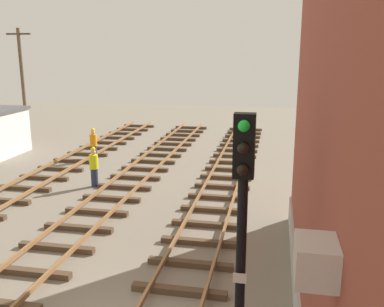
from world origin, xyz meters
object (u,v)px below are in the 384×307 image
(track_worker_distant, at_px, (94,167))
(track_worker_foreground, at_px, (94,144))
(signal_mast, at_px, (242,222))
(utility_pole_far, at_px, (23,81))

(track_worker_distant, bearing_deg, track_worker_foreground, 113.90)
(signal_mast, relative_size, track_worker_distant, 2.74)
(utility_pole_far, distance_m, track_worker_foreground, 9.90)
(track_worker_foreground, distance_m, track_worker_distant, 4.92)
(signal_mast, distance_m, utility_pole_far, 26.91)
(signal_mast, bearing_deg, track_worker_foreground, 122.15)
(track_worker_distant, bearing_deg, signal_mast, -54.76)
(signal_mast, relative_size, track_worker_foreground, 2.74)
(signal_mast, height_order, utility_pole_far, utility_pole_far)
(signal_mast, distance_m, track_worker_distant, 13.28)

